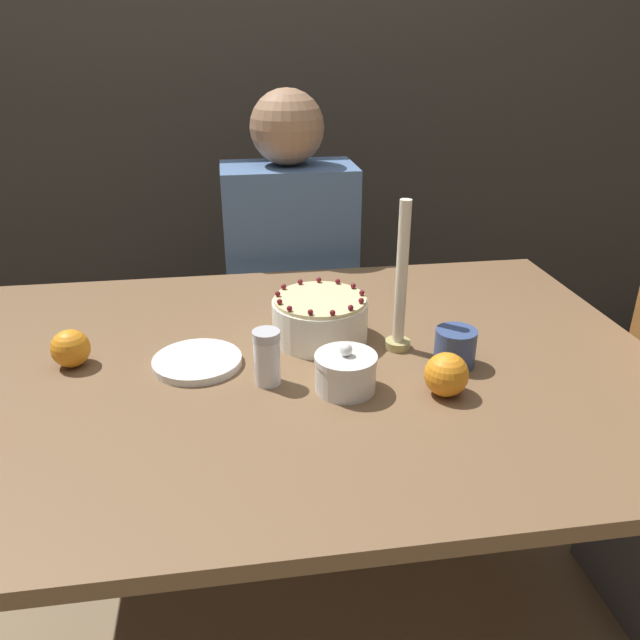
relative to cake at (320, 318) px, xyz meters
name	(u,v)px	position (x,y,z in m)	size (l,w,h in m)	color
ground_plane	(298,614)	(-0.07, -0.10, -0.78)	(12.00, 12.00, 0.00)	#8C7556
wall_behind	(248,48)	(-0.07, 1.30, 0.52)	(8.00, 0.05, 2.60)	#38332D
dining_table	(293,401)	(-0.07, -0.10, -0.14)	(1.53, 1.06, 0.74)	brown
cake	(320,318)	(0.00, 0.00, 0.00)	(0.21, 0.21, 0.11)	white
sugar_bowl	(346,372)	(0.01, -0.22, -0.01)	(0.12, 0.12, 0.10)	white
sugar_shaker	(267,357)	(-0.13, -0.18, 0.01)	(0.05, 0.05, 0.11)	white
plate_stack	(197,361)	(-0.27, -0.08, -0.04)	(0.18, 0.18, 0.02)	white
candle	(401,290)	(0.16, -0.07, 0.09)	(0.05, 0.05, 0.32)	tan
cup	(455,347)	(0.25, -0.16, -0.01)	(0.08, 0.08, 0.08)	#384C7F
orange_fruit_0	(446,375)	(0.20, -0.27, -0.01)	(0.08, 0.08, 0.08)	orange
orange_fruit_2	(71,348)	(-0.51, -0.05, -0.01)	(0.08, 0.08, 0.08)	orange
person_man_blue_shirt	(291,309)	(0.00, 0.64, -0.25)	(0.40, 0.34, 1.21)	#595960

